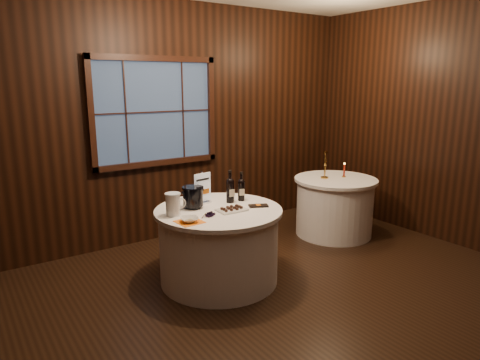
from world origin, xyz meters
TOP-DOWN VIEW (x-y plane):
  - ground at (0.00, 0.00)m, footprint 6.00×6.00m
  - back_wall at (0.00, 2.48)m, footprint 6.00×0.10m
  - main_table at (0.00, 1.00)m, footprint 1.28×1.28m
  - side_table at (2.00, 1.30)m, footprint 1.08×1.08m
  - sign_stand at (-0.04, 1.25)m, footprint 0.21×0.13m
  - port_bottle_left at (0.22, 1.13)m, footprint 0.08×0.09m
  - port_bottle_right at (0.36, 1.12)m, footprint 0.07×0.09m
  - ice_bucket at (-0.19, 1.17)m, footprint 0.22×0.22m
  - chocolate_plate at (0.07, 0.87)m, footprint 0.29×0.20m
  - chocolate_box at (0.38, 0.84)m, footprint 0.22×0.17m
  - grape_bunch at (-0.19, 0.83)m, footprint 0.17×0.08m
  - glass_pitcher at (-0.46, 1.07)m, footprint 0.20×0.15m
  - orange_napkin at (-0.44, 0.80)m, footprint 0.24×0.24m
  - cracker_bowl at (-0.44, 0.80)m, footprint 0.20×0.20m
  - brass_candlestick at (1.88, 1.39)m, footprint 0.10×0.10m
  - red_candle at (2.15, 1.29)m, footprint 0.05×0.05m

SIDE VIEW (x-z plane):
  - ground at x=0.00m, z-range 0.00..0.00m
  - main_table at x=0.00m, z-range 0.00..0.77m
  - side_table at x=2.00m, z-range 0.00..0.77m
  - orange_napkin at x=-0.44m, z-range 0.77..0.77m
  - chocolate_box at x=0.38m, z-range 0.77..0.79m
  - chocolate_plate at x=0.07m, z-range 0.77..0.81m
  - grape_bunch at x=-0.19m, z-range 0.77..0.81m
  - cracker_bowl at x=-0.44m, z-range 0.77..0.81m
  - red_candle at x=2.15m, z-range 0.75..0.95m
  - glass_pitcher at x=-0.46m, z-range 0.77..0.99m
  - sign_stand at x=-0.04m, z-range 0.72..1.05m
  - ice_bucket at x=-0.19m, z-range 0.78..1.00m
  - brass_candlestick at x=1.88m, z-range 0.72..1.08m
  - port_bottle_right at x=0.36m, z-range 0.75..1.06m
  - port_bottle_left at x=0.22m, z-range 0.75..1.09m
  - back_wall at x=0.00m, z-range 0.04..3.04m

